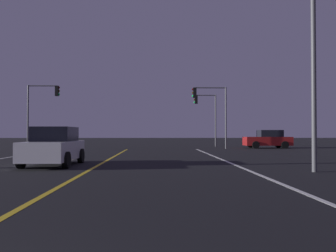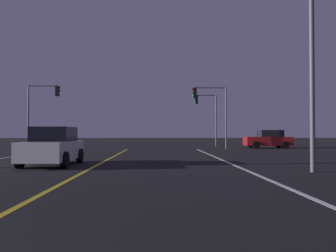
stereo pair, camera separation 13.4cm
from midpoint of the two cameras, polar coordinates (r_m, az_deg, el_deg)
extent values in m
cube|color=silver|center=(13.64, 12.83, -7.10)|extent=(0.16, 35.25, 0.01)
cube|color=gold|center=(13.47, -13.27, -7.17)|extent=(0.16, 35.25, 0.01)
cylinder|color=black|center=(33.11, 13.92, -2.98)|extent=(0.68, 0.22, 0.68)
cylinder|color=black|center=(34.85, 13.11, -2.89)|extent=(0.68, 0.22, 0.68)
cylinder|color=black|center=(33.94, 18.32, -2.91)|extent=(0.68, 0.22, 0.68)
cylinder|color=black|center=(35.64, 17.32, -2.83)|extent=(0.68, 0.22, 0.68)
cube|color=maroon|center=(34.35, 15.68, -2.37)|extent=(4.30, 1.80, 0.80)
cube|color=black|center=(34.42, 16.07, -1.17)|extent=(2.10, 1.60, 0.64)
cube|color=red|center=(34.47, 19.31, -2.18)|extent=(0.08, 0.24, 0.16)
cube|color=red|center=(35.60, 18.61, -2.15)|extent=(0.08, 0.24, 0.16)
cylinder|color=black|center=(14.77, -16.40, -5.31)|extent=(0.22, 0.68, 0.68)
cylinder|color=black|center=(15.32, -22.95, -5.12)|extent=(0.22, 0.68, 0.68)
cylinder|color=black|center=(17.39, -14.15, -4.69)|extent=(0.22, 0.68, 0.68)
cylinder|color=black|center=(17.86, -19.82, -4.56)|extent=(0.22, 0.68, 0.68)
cube|color=silver|center=(16.29, -18.26, -3.78)|extent=(1.80, 4.30, 0.80)
cube|color=black|center=(16.51, -18.00, -1.25)|extent=(1.60, 2.10, 0.64)
cube|color=red|center=(18.17, -14.56, -3.21)|extent=(0.24, 0.08, 0.16)
cube|color=red|center=(18.47, -18.20, -3.15)|extent=(0.24, 0.08, 0.16)
cylinder|color=#4C4C51|center=(31.87, 9.23, 1.28)|extent=(0.14, 0.14, 5.53)
cylinder|color=#4C4C51|center=(31.87, 6.74, 6.17)|extent=(2.79, 0.10, 0.10)
cube|color=black|center=(31.64, 4.24, 5.40)|extent=(0.28, 0.36, 0.90)
sphere|color=#3A0605|center=(31.66, 3.95, 5.94)|extent=(0.20, 0.20, 0.20)
sphere|color=#3C2706|center=(31.62, 3.95, 5.40)|extent=(0.20, 0.20, 0.20)
sphere|color=#19E059|center=(31.59, 3.95, 4.86)|extent=(0.20, 0.20, 0.20)
cylinder|color=#4C4C51|center=(33.30, -21.86, 1.34)|extent=(0.14, 0.14, 5.64)
cylinder|color=#4C4C51|center=(33.13, -19.76, 6.15)|extent=(2.52, 0.10, 0.10)
cube|color=black|center=(32.71, -17.66, 5.44)|extent=(0.28, 0.36, 0.90)
sphere|color=#3A0605|center=(32.70, -17.38, 5.96)|extent=(0.20, 0.20, 0.20)
sphere|color=#3C2706|center=(32.67, -17.39, 5.44)|extent=(0.20, 0.20, 0.20)
sphere|color=#19E059|center=(32.63, -17.39, 4.92)|extent=(0.20, 0.20, 0.20)
cylinder|color=#4C4C51|center=(37.28, 7.61, 0.87)|extent=(0.14, 0.14, 5.44)
cylinder|color=#4C4C51|center=(37.32, 6.05, 4.98)|extent=(2.05, 0.10, 0.10)
cube|color=black|center=(37.15, 4.48, 4.30)|extent=(0.28, 0.36, 0.90)
sphere|color=#3A0605|center=(37.16, 4.23, 4.77)|extent=(0.20, 0.20, 0.20)
sphere|color=#3C2706|center=(37.13, 4.23, 4.31)|extent=(0.20, 0.20, 0.20)
sphere|color=#19E059|center=(37.10, 4.23, 3.84)|extent=(0.20, 0.20, 0.20)
cylinder|color=#4C4C51|center=(14.18, 22.26, 9.94)|extent=(0.18, 0.18, 8.26)
camera|label=1|loc=(0.07, -91.81, 0.04)|focal=37.63mm
camera|label=2|loc=(0.07, 88.19, -0.04)|focal=37.63mm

